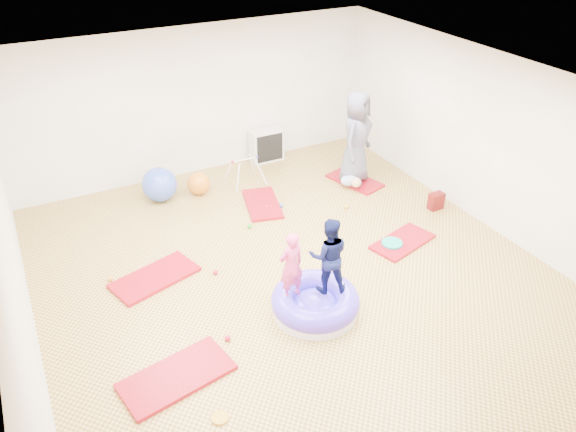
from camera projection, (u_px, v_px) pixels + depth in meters
room at (298, 194)px, 7.41m from camera, size 7.01×8.01×2.81m
gym_mat_front_left at (177, 376)px, 6.51m from camera, size 1.38×0.87×0.05m
gym_mat_mid_left at (155, 277)px, 8.12m from camera, size 1.35×0.94×0.05m
gym_mat_center_back at (262, 204)px, 9.95m from camera, size 0.82×1.22×0.05m
gym_mat_right at (402, 242)px, 8.91m from camera, size 1.17×0.80×0.04m
gym_mat_rear_right at (355, 181)px, 10.71m from camera, size 0.80×1.17×0.04m
inflatable_cushion at (315, 303)px, 7.45m from camera, size 1.18×1.18×0.37m
child_pink at (291, 263)px, 7.07m from camera, size 0.37×0.26×0.97m
child_navy at (329, 253)px, 7.16m from camera, size 0.65×0.59×1.08m
adult_caregiver at (356, 138)px, 10.24m from camera, size 1.01×0.94×1.74m
infant at (352, 180)px, 10.41m from camera, size 0.40×0.41×0.23m
ball_pit_balls at (247, 242)px, 8.88m from camera, size 4.22×2.80×0.08m
exercise_ball_blue at (159, 185)px, 9.96m from camera, size 0.62×0.62×0.62m
exercise_ball_orange at (199, 183)px, 10.22m from camera, size 0.42×0.42×0.42m
infant_play_gym at (245, 167)px, 10.51m from camera, size 0.66×0.62×0.50m
cube_shelf at (267, 145)px, 11.37m from camera, size 0.66×0.32×0.66m
balance_disc at (392, 244)px, 8.83m from camera, size 0.33×0.33×0.07m
backpack at (436, 201)px, 9.78m from camera, size 0.26×0.17×0.30m
yellow_toy at (220, 418)px, 6.03m from camera, size 0.19×0.19×0.03m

